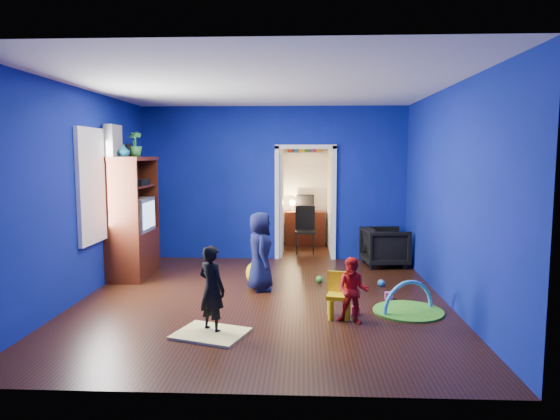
{
  "coord_description": "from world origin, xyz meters",
  "views": [
    {
      "loc": [
        0.55,
        -6.7,
        1.99
      ],
      "look_at": [
        0.22,
        0.4,
        1.2
      ],
      "focal_mm": 32.0,
      "sensor_mm": 36.0,
      "label": 1
    }
  ],
  "objects_px": {
    "child_navy": "(260,251)",
    "crt_tv": "(135,215)",
    "kid_chair": "(339,298)",
    "vase": "(124,151)",
    "child_black": "(212,289)",
    "hopper_ball": "(258,273)",
    "toddler_red": "(353,291)",
    "folding_chair": "(305,231)",
    "armchair": "(385,247)",
    "tv_armoire": "(133,217)",
    "study_desk": "(305,228)",
    "play_mat": "(408,311)"
  },
  "relations": [
    {
      "from": "armchair",
      "to": "folding_chair",
      "type": "bearing_deg",
      "value": 44.91
    },
    {
      "from": "child_black",
      "to": "child_navy",
      "type": "distance_m",
      "value": 1.81
    },
    {
      "from": "child_navy",
      "to": "tv_armoire",
      "type": "distance_m",
      "value": 2.31
    },
    {
      "from": "child_black",
      "to": "vase",
      "type": "distance_m",
      "value": 3.23
    },
    {
      "from": "crt_tv",
      "to": "play_mat",
      "type": "bearing_deg",
      "value": -22.58
    },
    {
      "from": "armchair",
      "to": "crt_tv",
      "type": "distance_m",
      "value": 4.37
    },
    {
      "from": "tv_armoire",
      "to": "study_desk",
      "type": "bearing_deg",
      "value": 47.05
    },
    {
      "from": "tv_armoire",
      "to": "crt_tv",
      "type": "height_order",
      "value": "tv_armoire"
    },
    {
      "from": "play_mat",
      "to": "folding_chair",
      "type": "relative_size",
      "value": 0.96
    },
    {
      "from": "child_navy",
      "to": "toddler_red",
      "type": "distance_m",
      "value": 1.87
    },
    {
      "from": "hopper_ball",
      "to": "crt_tv",
      "type": "bearing_deg",
      "value": 166.34
    },
    {
      "from": "hopper_ball",
      "to": "play_mat",
      "type": "height_order",
      "value": "hopper_ball"
    },
    {
      "from": "child_black",
      "to": "study_desk",
      "type": "relative_size",
      "value": 1.13
    },
    {
      "from": "armchair",
      "to": "folding_chair",
      "type": "distance_m",
      "value": 1.81
    },
    {
      "from": "hopper_ball",
      "to": "study_desk",
      "type": "xyz_separation_m",
      "value": [
        0.72,
        3.53,
        0.18
      ]
    },
    {
      "from": "vase",
      "to": "hopper_ball",
      "type": "bearing_deg",
      "value": -5.45
    },
    {
      "from": "play_mat",
      "to": "vase",
      "type": "bearing_deg",
      "value": 161.28
    },
    {
      "from": "crt_tv",
      "to": "hopper_ball",
      "type": "distance_m",
      "value": 2.27
    },
    {
      "from": "child_navy",
      "to": "toddler_red",
      "type": "bearing_deg",
      "value": -149.56
    },
    {
      "from": "folding_chair",
      "to": "child_black",
      "type": "bearing_deg",
      "value": -103.06
    },
    {
      "from": "armchair",
      "to": "tv_armoire",
      "type": "distance_m",
      "value": 4.41
    },
    {
      "from": "child_black",
      "to": "play_mat",
      "type": "bearing_deg",
      "value": -125.39
    },
    {
      "from": "child_black",
      "to": "tv_armoire",
      "type": "distance_m",
      "value": 3.11
    },
    {
      "from": "toddler_red",
      "to": "kid_chair",
      "type": "bearing_deg",
      "value": 142.47
    },
    {
      "from": "child_navy",
      "to": "play_mat",
      "type": "xyz_separation_m",
      "value": [
        1.97,
        -0.95,
        -0.57
      ]
    },
    {
      "from": "hopper_ball",
      "to": "toddler_red",
      "type": "bearing_deg",
      "value": -52.47
    },
    {
      "from": "armchair",
      "to": "study_desk",
      "type": "height_order",
      "value": "study_desk"
    },
    {
      "from": "armchair",
      "to": "child_black",
      "type": "relative_size",
      "value": 0.77
    },
    {
      "from": "child_navy",
      "to": "play_mat",
      "type": "distance_m",
      "value": 2.26
    },
    {
      "from": "child_navy",
      "to": "crt_tv",
      "type": "relative_size",
      "value": 1.66
    },
    {
      "from": "child_navy",
      "to": "kid_chair",
      "type": "distance_m",
      "value": 1.64
    },
    {
      "from": "child_black",
      "to": "play_mat",
      "type": "relative_size",
      "value": 1.12
    },
    {
      "from": "play_mat",
      "to": "kid_chair",
      "type": "bearing_deg",
      "value": -164.07
    },
    {
      "from": "play_mat",
      "to": "toddler_red",
      "type": "bearing_deg",
      "value": -148.69
    },
    {
      "from": "tv_armoire",
      "to": "play_mat",
      "type": "relative_size",
      "value": 2.22
    },
    {
      "from": "toddler_red",
      "to": "tv_armoire",
      "type": "xyz_separation_m",
      "value": [
        -3.37,
        2.15,
        0.58
      ]
    },
    {
      "from": "hopper_ball",
      "to": "play_mat",
      "type": "distance_m",
      "value": 2.36
    },
    {
      "from": "child_black",
      "to": "armchair",
      "type": "bearing_deg",
      "value": -90.17
    },
    {
      "from": "vase",
      "to": "kid_chair",
      "type": "height_order",
      "value": "vase"
    },
    {
      "from": "toddler_red",
      "to": "vase",
      "type": "height_order",
      "value": "vase"
    },
    {
      "from": "armchair",
      "to": "play_mat",
      "type": "xyz_separation_m",
      "value": [
        -0.13,
        -2.67,
        -0.34
      ]
    },
    {
      "from": "armchair",
      "to": "toddler_red",
      "type": "distance_m",
      "value": 3.25
    },
    {
      "from": "kid_chair",
      "to": "vase",
      "type": "bearing_deg",
      "value": 163.89
    },
    {
      "from": "child_black",
      "to": "folding_chair",
      "type": "height_order",
      "value": "child_black"
    },
    {
      "from": "child_black",
      "to": "folding_chair",
      "type": "distance_m",
      "value": 4.71
    },
    {
      "from": "crt_tv",
      "to": "kid_chair",
      "type": "distance_m",
      "value": 3.81
    },
    {
      "from": "armchair",
      "to": "crt_tv",
      "type": "relative_size",
      "value": 1.09
    },
    {
      "from": "hopper_ball",
      "to": "folding_chair",
      "type": "distance_m",
      "value": 2.68
    },
    {
      "from": "play_mat",
      "to": "folding_chair",
      "type": "bearing_deg",
      "value": 109.05
    },
    {
      "from": "toddler_red",
      "to": "play_mat",
      "type": "bearing_deg",
      "value": 46.91
    }
  ]
}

